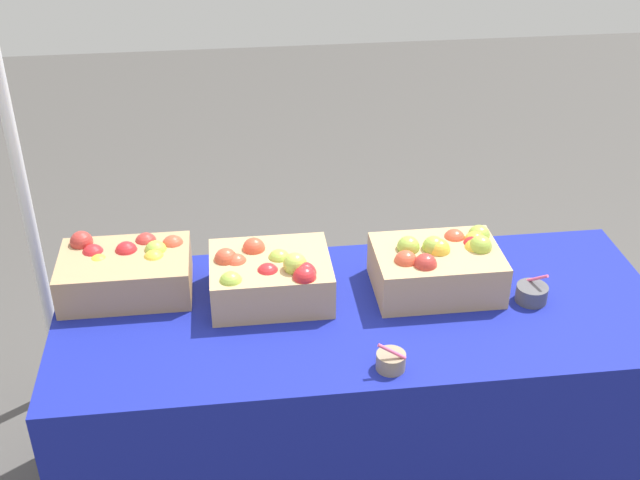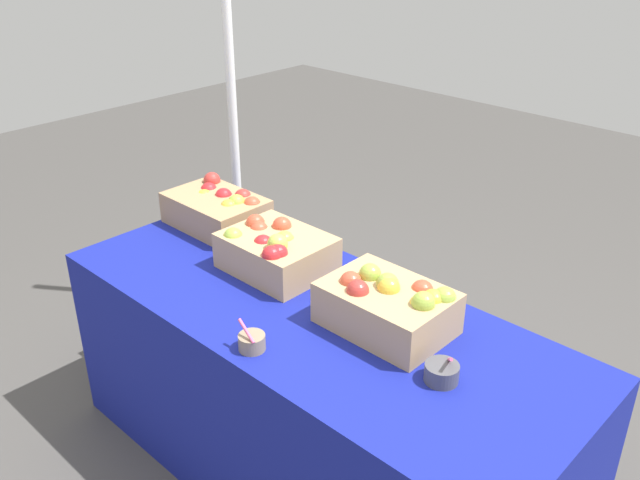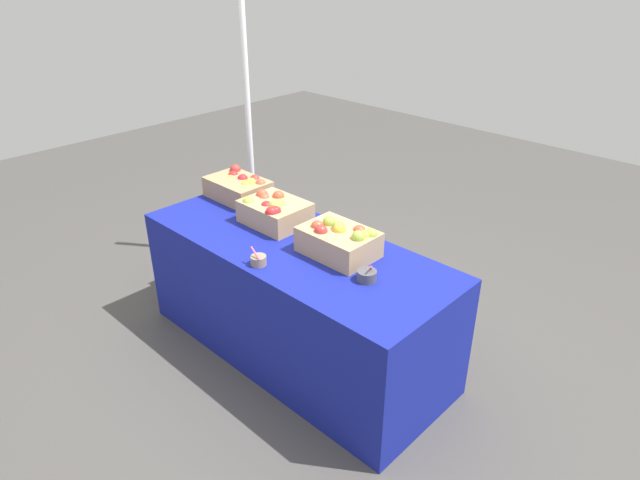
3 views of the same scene
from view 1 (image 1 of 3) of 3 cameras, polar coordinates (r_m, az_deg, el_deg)
name	(u,v)px [view 1 (image 1 of 3)]	position (r m, az deg, el deg)	size (l,w,h in m)	color
ground_plane	(356,477)	(3.04, 2.55, -16.20)	(10.00, 10.00, 0.00)	#474442
table	(359,399)	(2.78, 2.72, -11.01)	(1.90, 0.76, 0.74)	navy
apple_crate_left	(126,270)	(2.67, -13.39, -2.06)	(0.41, 0.27, 0.17)	tan
apple_crate_middle	(270,276)	(2.56, -3.53, -2.53)	(0.38, 0.30, 0.19)	tan
apple_crate_right	(439,265)	(2.62, 8.33, -1.77)	(0.40, 0.28, 0.19)	tan
sample_bowl_near	(532,293)	(2.65, 14.59, -3.62)	(0.10, 0.10, 0.10)	#4C4C51
sample_bowl_mid	(391,361)	(2.31, 4.98, -8.42)	(0.09, 0.08, 0.10)	gray
tent_pole	(16,156)	(2.99, -20.50, 5.50)	(0.04, 0.04, 2.08)	white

